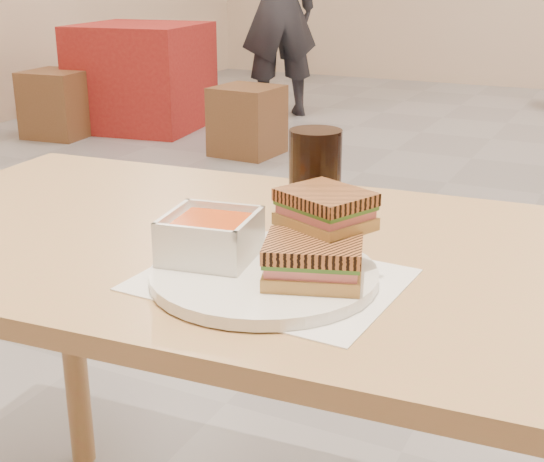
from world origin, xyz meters
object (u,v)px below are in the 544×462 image
at_px(patron_a, 279,7).
at_px(main_table, 232,306).
at_px(soup_bowl, 211,239).
at_px(bg_table_0, 142,76).
at_px(plate, 264,275).
at_px(panini_lower, 313,261).
at_px(bg_chair_0r, 247,121).
at_px(bg_chair_0l, 58,104).
at_px(cola_glass, 315,185).

bearing_deg(patron_a, main_table, -65.14).
xyz_separation_m(main_table, soup_bowl, (0.04, -0.12, 0.16)).
distance_m(main_table, bg_table_0, 4.61).
xyz_separation_m(plate, panini_lower, (0.07, -0.00, 0.03)).
bearing_deg(plate, bg_chair_0r, 118.35).
relative_size(plate, soup_bowl, 2.24).
xyz_separation_m(bg_chair_0l, patron_a, (1.03, 1.39, 0.61)).
height_order(bg_chair_0l, bg_chair_0r, bg_chair_0l).
relative_size(plate, bg_table_0, 0.31).
relative_size(main_table, bg_chair_0l, 2.73).
distance_m(panini_lower, bg_table_0, 4.84).
bearing_deg(main_table, patron_a, 114.86).
height_order(soup_bowl, cola_glass, cola_glass).
distance_m(bg_chair_0r, patron_a, 1.48).
height_order(cola_glass, patron_a, patron_a).
bearing_deg(soup_bowl, main_table, 107.57).
distance_m(plate, cola_glass, 0.20).
bearing_deg(soup_bowl, patron_a, 114.68).
bearing_deg(bg_table_0, bg_chair_0l, -122.40).
bearing_deg(plate, soup_bowl, 175.52).
bearing_deg(soup_bowl, bg_chair_0r, 117.29).
relative_size(plate, cola_glass, 1.79).
distance_m(plate, panini_lower, 0.08).
xyz_separation_m(panini_lower, bg_chair_0l, (-3.32, 3.26, -0.57)).
bearing_deg(bg_chair_0r, patron_a, 107.33).
relative_size(plate, panini_lower, 2.05).
distance_m(plate, patron_a, 5.15).
xyz_separation_m(plate, cola_glass, (-0.01, 0.18, 0.07)).
height_order(panini_lower, bg_chair_0l, panini_lower).
distance_m(soup_bowl, bg_table_0, 4.74).
bearing_deg(bg_chair_0r, main_table, -62.37).
bearing_deg(soup_bowl, bg_chair_0l, 134.25).
bearing_deg(soup_bowl, cola_glass, 67.05).
relative_size(panini_lower, bg_chair_0l, 0.32).
bearing_deg(bg_chair_0l, panini_lower, -44.48).
xyz_separation_m(plate, bg_chair_0l, (-3.25, 3.26, -0.53)).
distance_m(bg_chair_0l, patron_a, 1.84).
distance_m(main_table, panini_lower, 0.28).
distance_m(cola_glass, bg_chair_0l, 4.51).
bearing_deg(cola_glass, soup_bowl, -112.95).
relative_size(panini_lower, cola_glass, 0.87).
relative_size(main_table, plate, 4.20).
xyz_separation_m(panini_lower, bg_chair_0r, (-1.89, 3.37, -0.58)).
distance_m(plate, bg_table_0, 4.79).
relative_size(main_table, bg_table_0, 1.31).
xyz_separation_m(plate, bg_table_0, (-2.91, 3.79, -0.39)).
distance_m(soup_bowl, panini_lower, 0.15).
height_order(plate, cola_glass, cola_glass).
height_order(soup_bowl, bg_table_0, soup_bowl).
bearing_deg(panini_lower, bg_table_0, 128.16).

